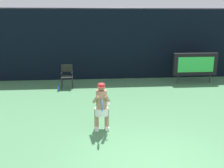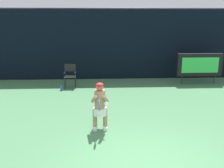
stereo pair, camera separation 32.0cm
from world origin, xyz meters
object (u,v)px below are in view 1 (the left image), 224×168
tennis_racket (102,105)px  water_bottle (58,88)px  umpire_chair (67,75)px  scoreboard (195,64)px  tennis_player (102,105)px

tennis_racket → water_bottle: bearing=94.4°
umpire_chair → tennis_racket: 5.48m
scoreboard → tennis_racket: scoreboard is taller
tennis_racket → scoreboard: bearing=33.9°
umpire_chair → tennis_racket: bearing=-75.7°
water_bottle → tennis_racket: (1.72, -4.80, 0.82)m
scoreboard → water_bottle: 6.72m
water_bottle → tennis_racket: size_ratio=0.44×
scoreboard → umpire_chair: 6.26m
umpire_chair → tennis_player: 4.92m
scoreboard → tennis_racket: (-4.89, -5.68, -0.01)m
umpire_chair → water_bottle: bearing=-126.8°
scoreboard → water_bottle: bearing=-172.5°
scoreboard → tennis_racket: 7.49m
umpire_chair → water_bottle: 0.79m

